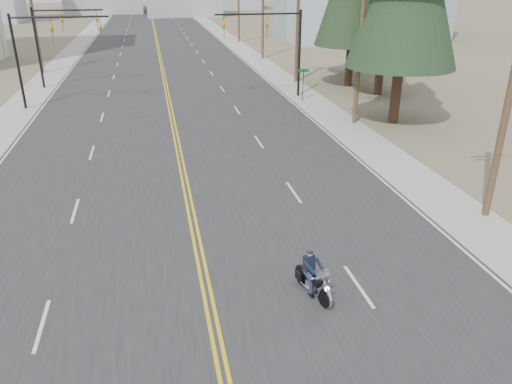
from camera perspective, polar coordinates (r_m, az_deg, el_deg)
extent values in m
cube|color=#303033|center=(79.60, -11.22, 16.27)|extent=(20.00, 200.00, 0.01)
cube|color=#A5A5A0|center=(80.25, -19.74, 15.44)|extent=(3.00, 200.00, 0.01)
cube|color=#A5A5A0|center=(80.59, -2.68, 16.75)|extent=(3.00, 200.00, 0.01)
cylinder|color=black|center=(42.60, -25.60, 13.18)|extent=(0.20, 0.20, 7.00)
cylinder|color=black|center=(41.59, -21.51, 18.11)|extent=(7.00, 0.14, 0.14)
imported|color=#BF8C0C|center=(41.75, -22.36, 17.10)|extent=(0.21, 0.26, 1.30)
imported|color=#BF8C0C|center=(41.31, -17.38, 17.70)|extent=(0.21, 0.26, 1.30)
cylinder|color=black|center=(43.21, 4.98, 15.43)|extent=(0.20, 0.20, 7.00)
cylinder|color=black|center=(42.02, 0.28, 19.67)|extent=(7.00, 0.14, 0.14)
imported|color=#BF8C0C|center=(42.22, 1.26, 18.80)|extent=(0.21, 0.26, 1.30)
imported|color=#BF8C0C|center=(41.58, -3.71, 18.69)|extent=(0.21, 0.26, 1.30)
cylinder|color=black|center=(50.35, -23.67, 14.78)|extent=(0.20, 0.20, 7.00)
cylinder|color=black|center=(49.56, -20.74, 18.86)|extent=(6.00, 0.14, 0.14)
imported|color=#BF8C0C|center=(49.69, -21.34, 18.03)|extent=(0.21, 0.26, 1.30)
imported|color=#BF8C0C|center=(49.33, -17.74, 18.46)|extent=(0.21, 0.26, 1.30)
cylinder|color=black|center=(41.64, 5.39, 12.03)|extent=(0.06, 0.06, 2.60)
cube|color=#0C5926|center=(41.42, 5.46, 13.66)|extent=(0.90, 0.03, 0.25)
cylinder|color=brown|center=(22.22, 27.13, 10.49)|extent=(0.30, 0.30, 11.00)
cylinder|color=brown|center=(35.03, 11.90, 16.85)|extent=(0.30, 0.30, 11.50)
cylinder|color=brown|center=(49.13, 4.77, 18.76)|extent=(0.30, 0.30, 11.00)
cylinder|color=brown|center=(63.62, 0.79, 20.15)|extent=(0.30, 0.30, 11.50)
cylinder|color=brown|center=(80.29, -2.00, 20.68)|extent=(0.30, 0.30, 11.00)
cylinder|color=brown|center=(58.28, -24.03, 17.44)|extent=(0.30, 0.30, 10.50)
cylinder|color=#382619|center=(36.40, 15.68, 10.61)|extent=(0.75, 0.75, 3.86)
cylinder|color=#382619|center=(45.17, 13.88, 12.49)|extent=(0.61, 0.61, 2.77)
cone|color=black|center=(44.50, 14.61, 19.49)|extent=(5.20, 5.20, 8.32)
cylinder|color=#382619|center=(48.17, 10.60, 13.99)|extent=(0.65, 0.65, 3.71)
cylinder|color=#382619|center=(54.40, 10.76, 14.85)|extent=(0.78, 0.78, 3.35)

